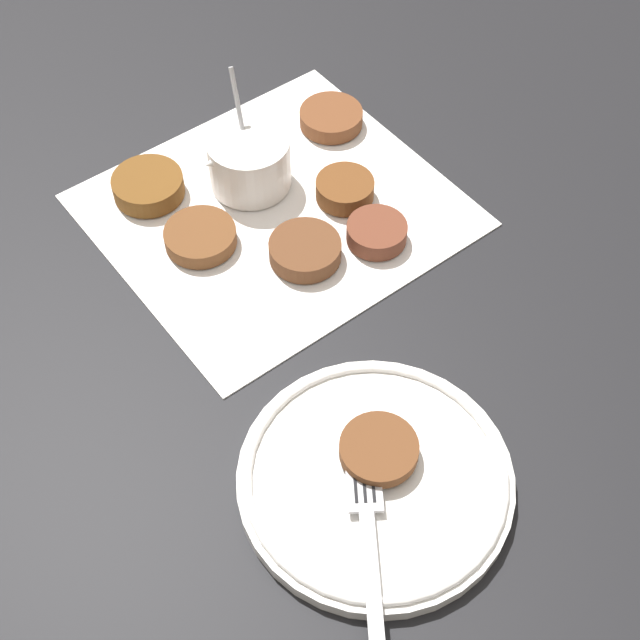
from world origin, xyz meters
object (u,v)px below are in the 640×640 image
object	(u,v)px
sauce_bowl	(249,164)
fork	(366,514)
fritter_on_plate	(379,449)
serving_plate	(375,478)

from	to	relation	value
sauce_bowl	fork	size ratio (longest dim) A/B	0.67
sauce_bowl	fritter_on_plate	bearing A→B (deg)	77.23
fritter_on_plate	sauce_bowl	bearing A→B (deg)	-102.77
sauce_bowl	serving_plate	world-z (taller)	sauce_bowl
serving_plate	fork	xyz separation A→B (m)	(0.03, 0.03, 0.01)
serving_plate	sauce_bowl	bearing A→B (deg)	-104.14
fork	fritter_on_plate	bearing A→B (deg)	-134.93
serving_plate	fork	bearing A→B (deg)	43.64
serving_plate	fritter_on_plate	size ratio (longest dim) A/B	3.47
fritter_on_plate	fork	world-z (taller)	fritter_on_plate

